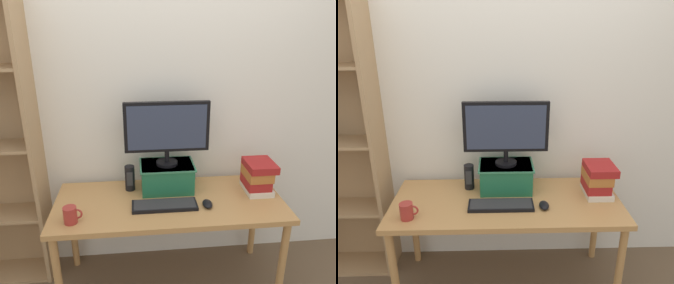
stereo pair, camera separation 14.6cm
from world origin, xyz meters
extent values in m
plane|color=brown|center=(0.00, 0.00, 0.00)|extent=(12.00, 12.00, 0.00)
cube|color=silver|center=(0.00, 0.41, 1.30)|extent=(7.00, 0.08, 2.60)
cube|color=#B7844C|center=(0.00, 0.00, 0.69)|extent=(1.54, 0.64, 0.04)
cylinder|color=#B7844C|center=(-0.72, -0.27, 0.34)|extent=(0.05, 0.05, 0.67)
cylinder|color=#B7844C|center=(0.72, -0.27, 0.34)|extent=(0.05, 0.05, 0.67)
cylinder|color=#B7844C|center=(-0.72, 0.27, 0.34)|extent=(0.05, 0.05, 0.67)
cylinder|color=#B7844C|center=(0.72, 0.27, 0.34)|extent=(0.05, 0.05, 0.67)
cube|color=tan|center=(-0.89, 0.23, 1.04)|extent=(0.03, 0.28, 2.09)
cube|color=tan|center=(-1.23, 0.23, 0.01)|extent=(0.64, 0.27, 0.02)
cube|color=#1E6642|center=(0.00, 0.17, 0.80)|extent=(0.36, 0.25, 0.19)
cube|color=#337A56|center=(0.00, 0.17, 0.89)|extent=(0.38, 0.27, 0.01)
cylinder|color=black|center=(0.00, 0.17, 0.91)|extent=(0.15, 0.15, 0.02)
cylinder|color=black|center=(0.00, 0.17, 0.96)|extent=(0.03, 0.03, 0.08)
cube|color=black|center=(0.00, 0.17, 1.18)|extent=(0.58, 0.04, 0.35)
cube|color=#2D3851|center=(0.00, 0.15, 1.18)|extent=(0.53, 0.00, 0.31)
cube|color=black|center=(-0.04, -0.08, 0.72)|extent=(0.43, 0.14, 0.02)
cube|color=#28282B|center=(-0.04, -0.08, 0.73)|extent=(0.40, 0.13, 0.00)
ellipsoid|color=black|center=(0.24, -0.10, 0.72)|extent=(0.06, 0.10, 0.04)
cube|color=silver|center=(0.63, 0.07, 0.73)|extent=(0.17, 0.24, 0.04)
cube|color=maroon|center=(0.62, 0.06, 0.78)|extent=(0.16, 0.21, 0.07)
cube|color=#AD662D|center=(0.62, 0.06, 0.85)|extent=(0.17, 0.22, 0.06)
cube|color=maroon|center=(0.64, 0.07, 0.91)|extent=(0.19, 0.23, 0.05)
cylinder|color=#9E2D28|center=(-0.62, -0.20, 0.76)|extent=(0.08, 0.08, 0.10)
torus|color=#9E2D28|center=(-0.58, -0.20, 0.76)|extent=(0.07, 0.01, 0.07)
cylinder|color=black|center=(-0.26, 0.18, 0.80)|extent=(0.07, 0.07, 0.18)
cube|color=#2D2D30|center=(-0.26, 0.14, 0.81)|extent=(0.04, 0.00, 0.10)
camera|label=1|loc=(-0.21, -1.93, 1.85)|focal=35.00mm
camera|label=2|loc=(-0.06, -1.94, 1.85)|focal=35.00mm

